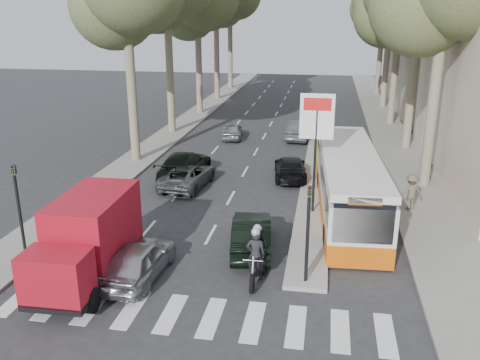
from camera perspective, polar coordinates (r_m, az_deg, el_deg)
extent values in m
plane|color=#28282B|center=(19.69, -2.03, -8.68)|extent=(120.00, 120.00, 0.00)
cube|color=gray|center=(43.35, 16.22, 5.84)|extent=(3.20, 70.00, 0.12)
cube|color=gray|center=(47.47, -4.63, 7.55)|extent=(2.40, 64.00, 0.12)
cube|color=gray|center=(29.51, 8.55, 0.69)|extent=(1.50, 26.00, 0.16)
cube|color=#B7A88E|center=(52.50, 23.81, 15.89)|extent=(11.00, 20.00, 16.00)
cylinder|color=yellow|center=(17.68, 7.65, -5.84)|extent=(0.10, 0.10, 3.50)
cylinder|color=yellow|center=(23.29, 8.31, 0.17)|extent=(0.10, 0.10, 3.50)
cylinder|color=yellow|center=(29.05, 8.71, 3.83)|extent=(0.10, 0.10, 3.50)
cylinder|color=black|center=(23.04, 8.41, 2.18)|extent=(0.12, 0.12, 5.20)
cube|color=white|center=(22.57, 8.64, 7.06)|extent=(1.50, 0.10, 2.00)
cube|color=red|center=(22.41, 8.71, 8.41)|extent=(1.20, 0.02, 0.55)
cylinder|color=black|center=(17.29, 7.56, -6.97)|extent=(0.12, 0.12, 3.20)
imported|color=black|center=(16.71, 7.77, -2.31)|extent=(0.16, 0.41, 1.00)
cylinder|color=black|center=(21.02, -23.46, -3.70)|extent=(0.12, 0.12, 3.20)
imported|color=black|center=(20.54, -23.98, 0.19)|extent=(0.16, 0.41, 1.00)
cylinder|color=#6B604C|center=(31.75, -12.03, 9.39)|extent=(0.56, 0.56, 8.40)
sphere|color=#434B2A|center=(32.32, -13.99, 18.51)|extent=(5.20, 5.20, 5.20)
cylinder|color=#6B604C|center=(39.22, -7.87, 11.69)|extent=(0.56, 0.56, 8.96)
cylinder|color=#6B604C|center=(46.85, -4.64, 12.36)|extent=(0.56, 0.56, 8.12)
sphere|color=#434B2A|center=(47.43, -5.84, 18.37)|extent=(5.20, 5.20, 5.20)
cylinder|color=#6B604C|center=(54.57, -2.64, 13.99)|extent=(0.56, 0.56, 9.52)
cylinder|color=#6B604C|center=(62.43, -1.11, 14.18)|extent=(0.56, 0.56, 8.68)
sphere|color=#434B2A|center=(63.05, -1.97, 19.00)|extent=(5.20, 5.20, 5.20)
cylinder|color=#6B604C|center=(28.07, 20.80, 7.46)|extent=(0.56, 0.56, 8.40)
sphere|color=#434B2A|center=(28.08, 19.71, 18.10)|extent=(5.20, 5.20, 5.20)
cylinder|color=#6B604C|center=(35.82, 18.79, 10.50)|extent=(0.56, 0.56, 9.24)
cylinder|color=#6B604C|center=(43.75, 16.94, 11.03)|extent=(0.56, 0.56, 7.84)
sphere|color=#434B2A|center=(43.94, 16.10, 17.38)|extent=(5.20, 5.20, 5.20)
sphere|color=#434B2A|center=(42.79, 19.09, 18.60)|extent=(5.80, 5.80, 5.80)
cylinder|color=#6B604C|center=(51.61, 16.12, 12.74)|extent=(0.56, 0.56, 8.96)
sphere|color=#434B2A|center=(51.93, 15.45, 18.86)|extent=(5.20, 5.20, 5.20)
cylinder|color=#6B604C|center=(59.58, 15.44, 13.20)|extent=(0.56, 0.56, 8.40)
sphere|color=#434B2A|center=(59.90, 14.82, 18.18)|extent=(5.20, 5.20, 5.20)
imported|color=#B0B2B8|center=(18.35, -11.28, -8.82)|extent=(1.84, 4.08, 1.36)
imported|color=black|center=(19.99, 1.30, -6.03)|extent=(2.02, 4.39, 1.39)
imported|color=#53565B|center=(27.26, -5.91, 0.49)|extent=(2.45, 4.60, 1.23)
imported|color=black|center=(28.64, 5.66, 1.38)|extent=(2.19, 4.42, 1.23)
imported|color=#A3A6AB|center=(37.62, -0.88, 5.57)|extent=(1.81, 3.63, 1.19)
imported|color=#4E5056|center=(37.61, 6.77, 5.60)|extent=(1.94, 4.37, 1.39)
imported|color=black|center=(28.67, -6.27, 1.68)|extent=(2.14, 5.23, 1.52)
cube|color=black|center=(18.65, -16.59, -9.41)|extent=(2.11, 5.52, 0.23)
cylinder|color=black|center=(17.70, -21.80, -11.94)|extent=(0.29, 0.83, 0.82)
cylinder|color=black|center=(16.90, -16.31, -12.82)|extent=(0.29, 0.83, 0.82)
cylinder|color=black|center=(20.38, -16.99, -7.27)|extent=(0.29, 0.83, 0.82)
cylinder|color=black|center=(19.69, -12.14, -7.78)|extent=(0.29, 0.83, 0.82)
cube|color=maroon|center=(16.64, -19.89, -10.12)|extent=(2.03, 1.32, 1.55)
cube|color=black|center=(16.11, -20.95, -10.51)|extent=(1.83, 0.11, 0.82)
cube|color=maroon|center=(18.71, -16.02, -4.93)|extent=(2.17, 3.87, 2.28)
cube|color=#D1570B|center=(24.04, 11.90, -2.53)|extent=(3.11, 11.31, 0.88)
cube|color=silver|center=(23.65, 12.08, 0.12)|extent=(3.11, 11.31, 1.46)
cube|color=black|center=(23.57, 12.13, 0.79)|extent=(3.10, 10.86, 0.83)
cube|color=silver|center=(23.35, 12.26, 2.61)|extent=(3.11, 11.31, 0.29)
cube|color=black|center=(18.43, 13.67, -4.86)|extent=(2.14, 0.19, 1.46)
cube|color=#D1570B|center=(18.11, 13.87, -2.37)|extent=(1.17, 0.13, 0.31)
cylinder|color=black|center=(20.69, 9.71, -6.21)|extent=(0.33, 0.95, 0.93)
cylinder|color=black|center=(20.95, 15.73, -6.34)|extent=(0.33, 0.95, 0.93)
cylinder|color=black|center=(27.14, 8.97, -0.12)|extent=(0.33, 0.95, 0.93)
cylinder|color=black|center=(27.34, 13.56, -0.28)|extent=(0.33, 0.95, 0.93)
cylinder|color=black|center=(17.28, 1.37, -11.50)|extent=(0.12, 0.70, 0.70)
cylinder|color=black|center=(18.71, 2.06, -9.02)|extent=(0.12, 0.70, 0.70)
cylinder|color=silver|center=(17.14, 1.41, -10.17)|extent=(0.07, 0.44, 0.88)
cube|color=black|center=(17.97, 1.75, -9.73)|extent=(0.25, 0.82, 0.33)
cube|color=black|center=(17.64, 1.67, -9.21)|extent=(0.33, 0.50, 0.24)
cube|color=black|center=(18.15, 1.90, -8.60)|extent=(0.32, 0.72, 0.13)
cylinder|color=silver|center=(17.03, 1.45, -9.03)|extent=(0.68, 0.05, 0.04)
imported|color=black|center=(17.75, 1.77, -8.36)|extent=(0.68, 0.45, 1.84)
imported|color=black|center=(18.16, 1.95, -7.90)|extent=(0.84, 0.48, 1.72)
sphere|color=#B2B2B7|center=(17.32, 1.77, -5.88)|extent=(0.31, 0.31, 0.31)
sphere|color=#B2B2B7|center=(17.77, 1.96, -5.47)|extent=(0.31, 0.31, 0.31)
imported|color=#473550|center=(29.98, 20.36, 1.69)|extent=(0.74, 1.04, 1.61)
imported|color=brown|center=(24.90, 18.65, -1.30)|extent=(1.21, 0.86, 1.71)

